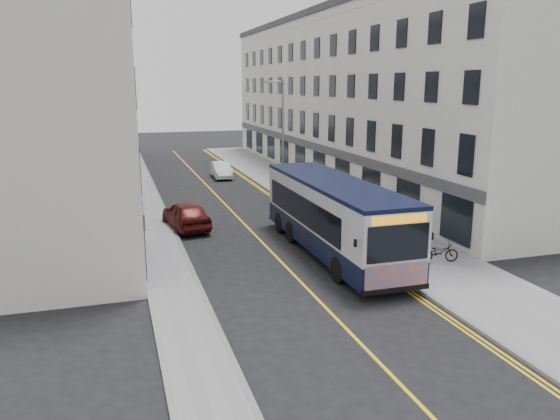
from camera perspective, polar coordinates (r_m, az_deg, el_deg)
ground at (r=23.85m, az=0.60°, el=-5.93°), size 140.00×140.00×0.00m
pavement_east at (r=36.78m, az=4.19°, el=0.94°), size 4.50×64.00×0.12m
pavement_west at (r=34.41m, az=-13.55°, el=-0.24°), size 2.00×64.00×0.12m
kerb_east at (r=36.03m, az=0.86°, el=0.73°), size 0.18×64.00×0.13m
kerb_west at (r=34.47m, az=-11.90°, el=-0.12°), size 0.18×64.00×0.13m
road_centre_line at (r=35.05m, az=-5.38°, el=0.22°), size 0.12×64.00×0.01m
road_dbl_yellow_inner at (r=35.91m, az=0.17°, el=0.59°), size 0.10×64.00×0.01m
road_dbl_yellow_outer at (r=35.97m, az=0.48°, el=0.61°), size 0.10×64.00×0.01m
terrace_east at (r=46.30m, az=6.40°, el=11.43°), size 6.00×46.00×13.00m
terrace_west at (r=42.55m, az=-20.34°, el=10.57°), size 6.00×46.00×13.00m
streetlamp at (r=37.31m, az=0.17°, el=7.87°), size 1.32×0.18×8.00m
city_bus at (r=25.19m, az=5.61°, el=-0.46°), size 2.79×11.95×3.47m
bicycle at (r=24.98m, az=16.29°, el=-4.23°), size 1.78×1.01×0.89m
pedestrian_near at (r=34.00m, az=6.43°, el=1.41°), size 0.71×0.60×1.65m
pedestrian_far at (r=37.98m, az=4.94°, el=2.92°), size 1.21×1.14×1.97m
car_white at (r=46.34m, az=-6.14°, el=4.18°), size 1.62×4.11×1.33m
car_maroon at (r=30.28m, az=-9.80°, el=-0.45°), size 2.45×4.81×1.57m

